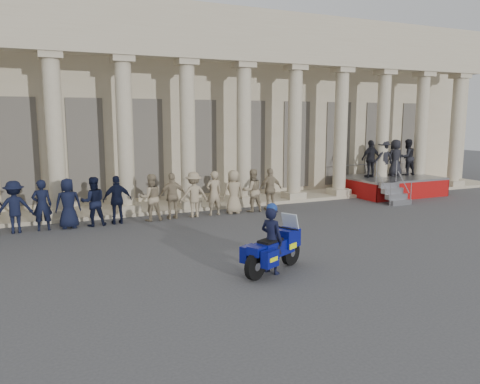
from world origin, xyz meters
The scene contains 6 objects.
ground centered at (0.00, 0.00, 0.00)m, with size 90.00×90.00×0.00m, color #3F3F41.
building centered at (0.00, 14.74, 4.52)m, with size 40.00×12.50×9.00m.
officer_rank centered at (-4.27, 6.53, 0.90)m, with size 18.47×0.68×1.80m.
reviewing_stand centered at (12.07, 7.70, 1.53)m, with size 4.60×4.33×2.82m.
motorcycle centered at (0.72, -0.75, 0.62)m, with size 2.06×1.37×1.42m.
rider centered at (0.61, -0.81, 0.90)m, with size 0.64×0.74×1.81m.
Camera 1 is at (-4.82, -10.91, 3.89)m, focal length 35.00 mm.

